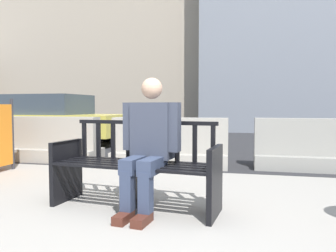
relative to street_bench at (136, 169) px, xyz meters
name	(u,v)px	position (x,y,z in m)	size (l,w,h in m)	color
ground_plane	(140,237)	(0.28, -0.73, -0.40)	(200.00, 200.00, 0.00)	gray
street_asphalt	(220,137)	(0.28, 7.97, -0.39)	(120.00, 12.00, 0.01)	#28282B
street_bench	(136,169)	(0.00, 0.00, 0.00)	(1.74, 0.71, 0.88)	black
seated_person	(149,141)	(0.16, -0.08, 0.29)	(0.59, 0.75, 1.31)	#383D4C
jersey_barrier_centre	(170,146)	(-0.18, 2.38, -0.06)	(2.03, 0.76, 0.84)	#9E998E
jersey_barrier_left	(49,143)	(-2.55, 2.40, -0.06)	(2.01, 0.70, 0.84)	#9E998E
jersey_barrier_right	(318,149)	(2.25, 2.56, -0.06)	(2.00, 0.69, 0.84)	gray
car_taxi_near	(47,119)	(-4.33, 5.05, 0.30)	(4.50, 2.05, 1.36)	#DBC64C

